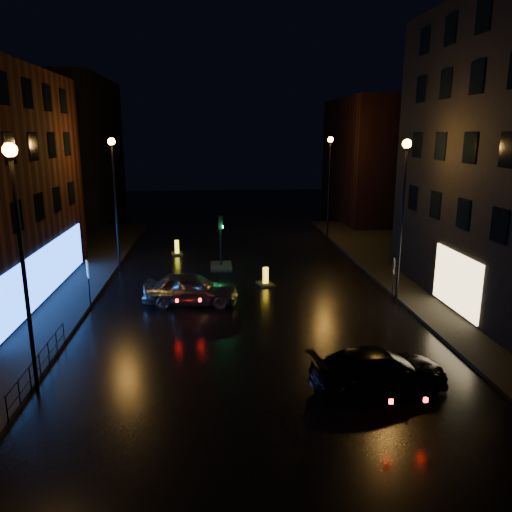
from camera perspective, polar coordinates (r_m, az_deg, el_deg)
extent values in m
plane|color=black|center=(20.11, 0.29, -11.60)|extent=(120.00, 120.00, 0.00)
cube|color=black|center=(31.62, 25.01, -3.21)|extent=(12.00, 44.00, 0.15)
cube|color=black|center=(55.00, -20.51, 11.29)|extent=(8.00, 16.00, 14.00)
cube|color=black|center=(52.85, 13.63, 10.61)|extent=(8.00, 14.00, 12.00)
cylinder|color=black|center=(17.82, -24.90, -2.58)|extent=(0.14, 0.14, 8.00)
cylinder|color=black|center=(17.22, -26.27, 10.31)|extent=(0.20, 0.20, 0.25)
sphere|color=orange|center=(17.21, -26.32, 10.81)|extent=(0.44, 0.44, 0.44)
cylinder|color=black|center=(32.99, -15.71, 5.25)|extent=(0.14, 0.14, 8.00)
cylinder|color=black|center=(32.67, -16.18, 12.20)|extent=(0.20, 0.20, 0.25)
sphere|color=orange|center=(32.66, -16.20, 12.46)|extent=(0.44, 0.44, 0.44)
cylinder|color=black|center=(26.30, 16.24, 3.13)|extent=(0.14, 0.14, 8.00)
cylinder|color=black|center=(25.89, 16.85, 11.85)|extent=(0.20, 0.20, 0.25)
sphere|color=orange|center=(25.89, 16.87, 12.19)|extent=(0.44, 0.44, 0.44)
cylinder|color=black|center=(41.45, 8.31, 7.28)|extent=(0.14, 0.14, 8.00)
cylinder|color=black|center=(41.19, 8.51, 12.82)|extent=(0.20, 0.20, 0.25)
sphere|color=orange|center=(41.19, 8.52, 13.02)|extent=(0.44, 0.44, 0.44)
cube|color=black|center=(33.21, -4.01, -1.15)|extent=(1.40, 2.40, 0.12)
cylinder|color=black|center=(32.89, -4.05, 1.10)|extent=(0.12, 0.12, 2.80)
cube|color=black|center=(32.58, -4.10, 3.85)|extent=(0.28, 0.22, 0.90)
cylinder|color=#0CFF59|center=(32.63, -3.84, 3.37)|extent=(0.05, 0.18, 0.18)
cylinder|color=black|center=(19.76, -23.59, -10.23)|extent=(0.05, 6.00, 0.05)
cylinder|color=black|center=(19.95, -23.46, -11.46)|extent=(0.04, 6.00, 0.04)
cylinder|color=black|center=(17.45, -26.58, -15.56)|extent=(0.04, 0.04, 1.00)
cylinder|color=black|center=(19.95, -23.46, -11.46)|extent=(0.04, 0.04, 1.00)
cylinder|color=black|center=(22.57, -21.11, -8.28)|extent=(0.04, 0.04, 1.00)
imported|color=#95989C|center=(26.07, -7.43, -3.72)|extent=(4.99, 2.36, 1.65)
imported|color=black|center=(18.17, 13.89, -12.49)|extent=(5.09, 2.63, 1.41)
cube|color=black|center=(29.29, 1.10, -3.21)|extent=(1.09, 1.37, 0.10)
cube|color=yellow|center=(29.15, 1.10, -2.27)|extent=(0.32, 0.25, 1.00)
cube|color=black|center=(29.15, 1.10, -2.27)|extent=(0.30, 0.10, 0.60)
cube|color=black|center=(37.02, -9.00, 0.26)|extent=(0.95, 1.30, 0.10)
cube|color=yellow|center=(36.91, -9.03, 1.02)|extent=(0.30, 0.22, 1.00)
cube|color=black|center=(36.91, -9.03, 1.02)|extent=(0.30, 0.06, 0.60)
cylinder|color=black|center=(26.21, -18.54, -3.31)|extent=(0.07, 0.07, 2.47)
cube|color=silver|center=(25.97, -18.69, -1.41)|extent=(0.27, 0.60, 0.84)
cylinder|color=#B20C0C|center=(25.98, -18.62, -1.40)|extent=(0.20, 0.47, 0.49)
cylinder|color=black|center=(27.21, 15.40, -2.73)|extent=(0.06, 0.06, 2.22)
cube|color=white|center=(27.00, 15.50, -1.09)|extent=(0.20, 0.55, 0.76)
cylinder|color=#B20C0C|center=(27.00, 15.44, -1.08)|extent=(0.14, 0.43, 0.44)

